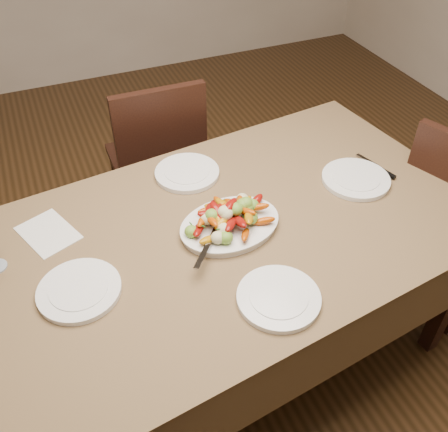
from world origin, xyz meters
TOP-DOWN VIEW (x-y plane):
  - floor at (0.00, 0.00)m, footprint 6.00×6.00m
  - dining_table at (-0.04, 0.06)m, footprint 1.96×1.27m
  - chair_far at (-0.04, 0.96)m, footprint 0.43×0.43m
  - serving_platter at (-0.02, 0.06)m, footprint 0.37×0.30m
  - roasted_vegetables at (-0.02, 0.06)m, footprint 0.30×0.23m
  - serving_spoon at (-0.08, 0.01)m, footprint 0.26×0.22m
  - plate_left at (-0.55, -0.03)m, footprint 0.25×0.25m
  - plate_right at (0.54, 0.12)m, footprint 0.26×0.26m
  - plate_far at (-0.05, 0.41)m, footprint 0.25×0.25m
  - plate_near at (-0.01, -0.29)m, footprint 0.25×0.25m
  - menu_card at (-0.60, 0.28)m, footprint 0.22×0.25m
  - table_knife at (0.66, 0.15)m, footprint 0.07×0.20m

SIDE VIEW (x-z plane):
  - floor at x=0.00m, z-range 0.00..0.00m
  - dining_table at x=-0.04m, z-range 0.00..0.76m
  - chair_far at x=-0.04m, z-range 0.00..0.95m
  - menu_card at x=-0.60m, z-range 0.76..0.76m
  - table_knife at x=0.66m, z-range 0.76..0.77m
  - plate_left at x=-0.55m, z-range 0.76..0.78m
  - plate_right at x=0.54m, z-range 0.76..0.78m
  - plate_far at x=-0.05m, z-range 0.76..0.78m
  - plate_near at x=-0.01m, z-range 0.76..0.78m
  - serving_platter at x=-0.02m, z-range 0.76..0.78m
  - serving_spoon at x=-0.08m, z-range 0.79..0.82m
  - roasted_vegetables at x=-0.02m, z-range 0.78..0.87m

